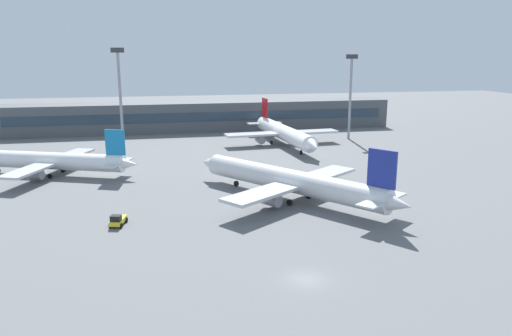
% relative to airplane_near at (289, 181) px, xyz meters
% --- Properties ---
extents(ground_plane, '(400.00, 400.00, 0.00)m').
position_rel_airplane_near_xyz_m(ground_plane, '(-6.19, 11.07, -3.26)').
color(ground_plane, slate).
extents(terminal_building, '(121.12, 12.13, 9.00)m').
position_rel_airplane_near_xyz_m(terminal_building, '(-6.19, 78.88, 1.24)').
color(terminal_building, '#4C5156').
rests_on(terminal_building, ground_plane).
extents(airplane_near, '(28.79, 36.90, 10.68)m').
position_rel_airplane_near_xyz_m(airplane_near, '(0.00, 0.00, 0.00)').
color(airplane_near, silver).
rests_on(airplane_near, ground_plane).
extents(airplane_mid, '(37.07, 26.63, 9.63)m').
position_rel_airplane_near_xyz_m(airplane_mid, '(-42.95, 26.27, -0.32)').
color(airplane_mid, white).
rests_on(airplane_mid, ground_plane).
extents(airplane_far, '(31.18, 44.65, 11.02)m').
position_rel_airplane_near_xyz_m(airplane_far, '(12.16, 47.78, 0.10)').
color(airplane_far, white).
rests_on(airplane_far, ground_plane).
extents(baggage_tug_yellow, '(2.55, 3.86, 1.75)m').
position_rel_airplane_near_xyz_m(baggage_tug_yellow, '(-27.19, -7.27, -2.46)').
color(baggage_tug_yellow, yellow).
rests_on(baggage_tug_yellow, ground_plane).
extents(floodlight_tower_west, '(3.20, 0.80, 25.26)m').
position_rel_airplane_near_xyz_m(floodlight_tower_west, '(-29.38, 51.74, 11.38)').
color(floodlight_tower_west, gray).
rests_on(floodlight_tower_west, ground_plane).
extents(floodlight_tower_east, '(3.20, 0.80, 23.63)m').
position_rel_airplane_near_xyz_m(floodlight_tower_east, '(32.94, 53.56, 10.54)').
color(floodlight_tower_east, gray).
rests_on(floodlight_tower_east, ground_plane).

